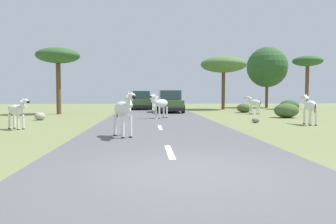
# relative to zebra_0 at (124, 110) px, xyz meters

# --- Properties ---
(ground_plane) EXTENTS (90.00, 90.00, 0.00)m
(ground_plane) POSITION_rel_zebra_0_xyz_m (1.44, -4.91, -0.98)
(ground_plane) COLOR olive
(road) EXTENTS (6.00, 64.00, 0.05)m
(road) POSITION_rel_zebra_0_xyz_m (1.35, -4.91, -0.95)
(road) COLOR #56595B
(road) RESTS_ON ground_plane
(lane_markings) EXTENTS (0.16, 56.00, 0.01)m
(lane_markings) POSITION_rel_zebra_0_xyz_m (1.35, -5.91, -0.92)
(lane_markings) COLOR silver
(lane_markings) RESTS_ON road
(zebra_0) EXTENTS (0.97, 1.54, 1.56)m
(zebra_0) POSITION_rel_zebra_0_xyz_m (0.00, 0.00, 0.00)
(zebra_0) COLOR silver
(zebra_0) RESTS_ON road
(zebra_1) EXTENTS (1.27, 0.99, 1.35)m
(zebra_1) POSITION_rel_zebra_0_xyz_m (-4.71, 3.19, -0.17)
(zebra_1) COLOR silver
(zebra_1) RESTS_ON ground_plane
(zebra_2) EXTENTS (1.25, 1.26, 1.49)m
(zebra_2) POSITION_rel_zebra_0_xyz_m (1.60, 8.62, -0.04)
(zebra_2) COLOR silver
(zebra_2) RESTS_ON road
(zebra_3) EXTENTS (0.50, 1.64, 1.54)m
(zebra_3) POSITION_rel_zebra_0_xyz_m (8.70, 4.45, -0.06)
(zebra_3) COLOR silver
(zebra_3) RESTS_ON ground_plane
(zebra_4) EXTENTS (1.04, 1.30, 1.40)m
(zebra_4) POSITION_rel_zebra_0_xyz_m (8.76, 13.01, -0.14)
(zebra_4) COLOR silver
(zebra_4) RESTS_ON ground_plane
(car_0) EXTENTS (2.07, 4.36, 1.74)m
(car_0) POSITION_rel_zebra_0_xyz_m (0.23, 20.60, -0.13)
(car_0) COLOR #476B38
(car_0) RESTS_ON road
(car_1) EXTENTS (2.07, 4.37, 1.74)m
(car_1) POSITION_rel_zebra_0_xyz_m (2.62, 15.20, -0.13)
(car_1) COLOR #476B38
(car_1) RESTS_ON road
(tree_1) EXTENTS (3.21, 3.21, 4.92)m
(tree_1) POSITION_rel_zebra_0_xyz_m (-5.81, 13.96, 3.29)
(tree_1) COLOR brown
(tree_1) RESTS_ON ground_plane
(tree_2) EXTENTS (4.43, 4.43, 5.14)m
(tree_2) POSITION_rel_zebra_0_xyz_m (8.21, 20.53, 3.36)
(tree_2) COLOR brown
(tree_2) RESTS_ON ground_plane
(tree_4) EXTENTS (4.43, 4.43, 6.69)m
(tree_4) POSITION_rel_zebra_0_xyz_m (14.03, 24.54, 3.49)
(tree_4) COLOR brown
(tree_4) RESTS_ON ground_plane
(tree_6) EXTENTS (2.90, 2.90, 5.28)m
(tree_6) POSITION_rel_zebra_0_xyz_m (16.70, 20.71, 3.64)
(tree_6) COLOR brown
(tree_6) RESTS_ON ground_plane
(bush_1) EXTENTS (1.65, 1.48, 0.99)m
(bush_1) POSITION_rel_zebra_0_xyz_m (13.05, 16.48, -0.48)
(bush_1) COLOR #2D5628
(bush_1) RESTS_ON ground_plane
(bush_2) EXTENTS (1.54, 1.38, 0.92)m
(bush_2) POSITION_rel_zebra_0_xyz_m (9.63, 9.24, -0.52)
(bush_2) COLOR #425B2D
(bush_2) RESTS_ON ground_plane
(bush_3) EXTENTS (1.21, 1.09, 0.73)m
(bush_3) POSITION_rel_zebra_0_xyz_m (8.71, 15.21, -0.61)
(bush_3) COLOR #425B2D
(bush_3) RESTS_ON ground_plane
(rock_0) EXTENTS (0.41, 0.30, 0.26)m
(rock_0) POSITION_rel_zebra_0_xyz_m (6.44, 5.66, -0.85)
(rock_0) COLOR gray
(rock_0) RESTS_ON ground_plane
(rock_3) EXTENTS (0.60, 0.64, 0.45)m
(rock_3) POSITION_rel_zebra_0_xyz_m (-5.38, 8.25, -0.75)
(rock_3) COLOR #A89E8C
(rock_3) RESTS_ON ground_plane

